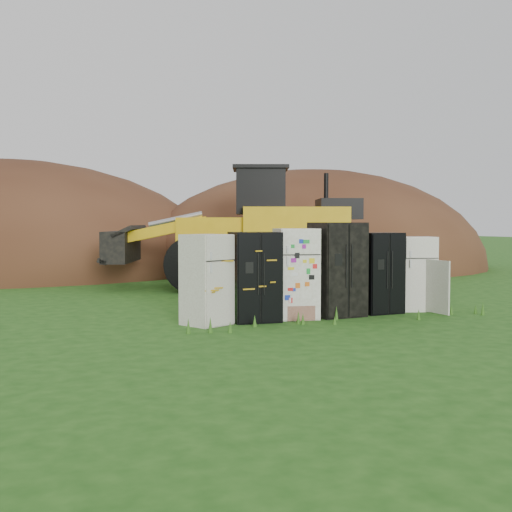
{
  "coord_description": "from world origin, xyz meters",
  "views": [
    {
      "loc": [
        -6.59,
        -11.35,
        1.93
      ],
      "look_at": [
        -0.59,
        2.0,
        1.16
      ],
      "focal_mm": 45.0,
      "sensor_mm": 36.0,
      "label": 1
    }
  ],
  "objects_px": {
    "fridge_leftmost": "(206,280)",
    "fridge_black_right": "(379,273)",
    "fridge_black_side": "(255,277)",
    "fridge_open_door": "(417,274)",
    "wheel_loader": "(230,228)",
    "fridge_dark_mid": "(337,269)",
    "fridge_sticker": "(296,274)"
  },
  "relations": [
    {
      "from": "fridge_black_side",
      "to": "wheel_loader",
      "type": "bearing_deg",
      "value": 79.28
    },
    {
      "from": "fridge_leftmost",
      "to": "fridge_black_right",
      "type": "height_order",
      "value": "fridge_black_right"
    },
    {
      "from": "fridge_leftmost",
      "to": "fridge_black_side",
      "type": "height_order",
      "value": "fridge_black_side"
    },
    {
      "from": "fridge_open_door",
      "to": "wheel_loader",
      "type": "bearing_deg",
      "value": 127.37
    },
    {
      "from": "fridge_dark_mid",
      "to": "fridge_black_right",
      "type": "xyz_separation_m",
      "value": [
        1.06,
        0.04,
        -0.11
      ]
    },
    {
      "from": "fridge_leftmost",
      "to": "fridge_black_right",
      "type": "relative_size",
      "value": 1.0
    },
    {
      "from": "fridge_leftmost",
      "to": "fridge_sticker",
      "type": "distance_m",
      "value": 1.92
    },
    {
      "from": "fridge_dark_mid",
      "to": "fridge_leftmost",
      "type": "bearing_deg",
      "value": 178.29
    },
    {
      "from": "fridge_open_door",
      "to": "wheel_loader",
      "type": "relative_size",
      "value": 0.22
    },
    {
      "from": "fridge_black_side",
      "to": "fridge_dark_mid",
      "type": "height_order",
      "value": "fridge_dark_mid"
    },
    {
      "from": "fridge_dark_mid",
      "to": "wheel_loader",
      "type": "relative_size",
      "value": 0.26
    },
    {
      "from": "fridge_black_side",
      "to": "fridge_open_door",
      "type": "xyz_separation_m",
      "value": [
        3.9,
        -0.0,
        -0.06
      ]
    },
    {
      "from": "fridge_black_right",
      "to": "fridge_open_door",
      "type": "bearing_deg",
      "value": -0.01
    },
    {
      "from": "fridge_dark_mid",
      "to": "wheel_loader",
      "type": "distance_m",
      "value": 6.23
    },
    {
      "from": "fridge_dark_mid",
      "to": "wheel_loader",
      "type": "height_order",
      "value": "wheel_loader"
    },
    {
      "from": "fridge_dark_mid",
      "to": "fridge_black_right",
      "type": "distance_m",
      "value": 1.06
    },
    {
      "from": "fridge_leftmost",
      "to": "fridge_open_door",
      "type": "bearing_deg",
      "value": -23.96
    },
    {
      "from": "fridge_leftmost",
      "to": "fridge_open_door",
      "type": "relative_size",
      "value": 1.06
    },
    {
      "from": "fridge_black_side",
      "to": "fridge_black_right",
      "type": "relative_size",
      "value": 1.02
    },
    {
      "from": "fridge_dark_mid",
      "to": "wheel_loader",
      "type": "xyz_separation_m",
      "value": [
        0.09,
        6.17,
        0.82
      ]
    },
    {
      "from": "wheel_loader",
      "to": "fridge_open_door",
      "type": "bearing_deg",
      "value": -48.82
    },
    {
      "from": "fridge_black_right",
      "to": "wheel_loader",
      "type": "height_order",
      "value": "wheel_loader"
    },
    {
      "from": "fridge_black_side",
      "to": "fridge_black_right",
      "type": "xyz_separation_m",
      "value": [
        2.9,
        0.0,
        -0.01
      ]
    },
    {
      "from": "wheel_loader",
      "to": "fridge_black_right",
      "type": "bearing_deg",
      "value": -57.6
    },
    {
      "from": "fridge_open_door",
      "to": "wheel_loader",
      "type": "distance_m",
      "value": 6.51
    },
    {
      "from": "fridge_leftmost",
      "to": "wheel_loader",
      "type": "height_order",
      "value": "wheel_loader"
    },
    {
      "from": "fridge_leftmost",
      "to": "fridge_black_side",
      "type": "bearing_deg",
      "value": -24.03
    },
    {
      "from": "fridge_open_door",
      "to": "wheel_loader",
      "type": "xyz_separation_m",
      "value": [
        -1.96,
        6.14,
        0.97
      ]
    },
    {
      "from": "fridge_dark_mid",
      "to": "fridge_open_door",
      "type": "bearing_deg",
      "value": -0.05
    },
    {
      "from": "fridge_black_side",
      "to": "fridge_open_door",
      "type": "relative_size",
      "value": 1.08
    },
    {
      "from": "fridge_sticker",
      "to": "fridge_open_door",
      "type": "height_order",
      "value": "fridge_sticker"
    },
    {
      "from": "fridge_open_door",
      "to": "fridge_sticker",
      "type": "bearing_deg",
      "value": -160.8
    }
  ]
}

